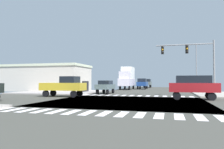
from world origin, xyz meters
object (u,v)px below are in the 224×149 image
box_truck_trailing_1 (127,77)px  traffic_signal_mast (190,55)px  sedan_crossing_1 (106,86)px  suv_queued_2 (147,82)px  street_lamp (195,63)px  bank_building (47,78)px  suv_middle_3 (193,85)px  pickup_leading_2 (142,83)px  pickup_nearside_1 (64,86)px

box_truck_trailing_1 → traffic_signal_mast: bearing=121.4°
sedan_crossing_1 → suv_queued_2: size_ratio=0.93×
street_lamp → sedan_crossing_1: size_ratio=1.93×
street_lamp → sedan_crossing_1: street_lamp is taller
bank_building → suv_middle_3: 26.76m
bank_building → pickup_leading_2: bearing=39.0°
street_lamp → pickup_nearside_1: bearing=-133.8°
pickup_nearside_1 → suv_queued_2: 36.58m
bank_building → pickup_nearside_1: bearing=-50.9°
sedan_crossing_1 → suv_queued_2: 29.58m
bank_building → box_truck_trailing_1: bearing=39.4°
box_truck_trailing_1 → suv_middle_3: 25.21m
pickup_leading_2 → box_truck_trailing_1: (-3.00, -2.28, 1.27)m
pickup_nearside_1 → suv_middle_3: bearing=90.0°
pickup_nearside_1 → traffic_signal_mast: bearing=106.7°
pickup_nearside_1 → suv_queued_2: pickup_nearside_1 is taller
traffic_signal_mast → sedan_crossing_1: 12.06m
bank_building → traffic_signal_mast: bearing=-18.1°
pickup_leading_2 → suv_middle_3: (8.04, -24.91, 0.10)m
traffic_signal_mast → bank_building: bearing=161.9°
pickup_nearside_1 → street_lamp: bearing=136.2°
bank_building → pickup_nearside_1: (9.84, -12.11, -1.07)m
sedan_crossing_1 → suv_queued_2: (3.00, 29.43, 0.28)m
street_lamp → suv_queued_2: bearing=117.5°
traffic_signal_mast → box_truck_trailing_1: size_ratio=0.92×
traffic_signal_mast → street_lamp: size_ratio=0.80×
sedan_crossing_1 → pickup_leading_2: 18.50m
street_lamp → bank_building: size_ratio=0.52×
suv_middle_3 → street_lamp: bearing=173.0°
box_truck_trailing_1 → bank_building: bearing=39.4°
pickup_nearside_1 → suv_middle_3: pickup_nearside_1 is taller
box_truck_trailing_1 → suv_middle_3: bearing=116.0°
sedan_crossing_1 → suv_middle_3: suv_middle_3 is taller
pickup_leading_2 → street_lamp: bearing=140.9°
pickup_nearside_1 → pickup_leading_2: size_ratio=1.00×
suv_middle_3 → pickup_leading_2: bearing=-162.1°
box_truck_trailing_1 → suv_middle_3: (11.04, -22.63, -1.17)m
traffic_signal_mast → suv_middle_3: bearing=-92.4°
sedan_crossing_1 → bank_building: bearing=-23.1°
pickup_nearside_1 → suv_middle_3: 14.00m
traffic_signal_mast → pickup_nearside_1: traffic_signal_mast is taller
traffic_signal_mast → sedan_crossing_1: bearing=167.9°
traffic_signal_mast → suv_queued_2: size_ratio=1.44×
street_lamp → pickup_leading_2: 13.49m
bank_building → street_lamp: bearing=10.1°
sedan_crossing_1 → street_lamp: bearing=-142.4°
suv_queued_2 → suv_middle_3: (8.04, -36.09, 0.00)m
street_lamp → box_truck_trailing_1: (-13.08, 5.91, -2.39)m
traffic_signal_mast → bank_building: 25.39m
suv_queued_2 → box_truck_trailing_1: box_truck_trailing_1 is taller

